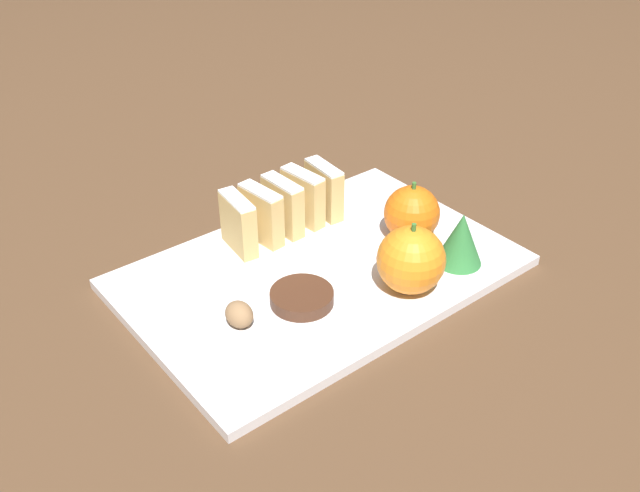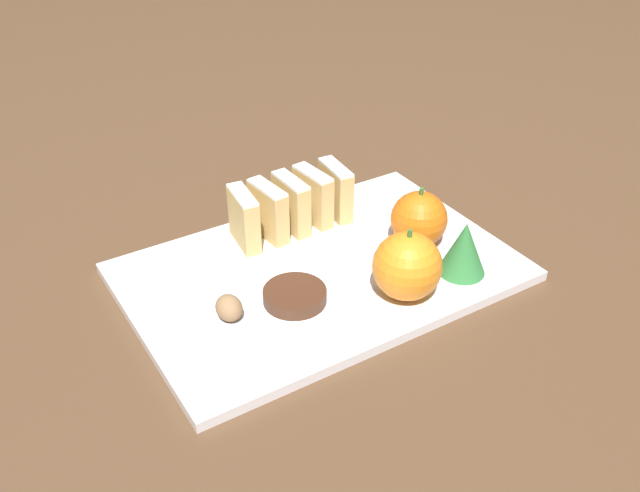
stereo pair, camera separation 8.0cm
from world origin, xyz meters
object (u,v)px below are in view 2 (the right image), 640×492
Objects in this scene: orange_far at (407,266)px; chocolate_cookie at (295,296)px; orange_near at (419,219)px; walnut at (229,308)px.

chocolate_cookie is at bearing -116.13° from orange_far.
orange_near is 2.29× the size of walnut.
orange_far is 0.19m from walnut.
chocolate_cookie is at bearing 81.42° from walnut.
orange_near is at bearing 96.29° from chocolate_cookie.
orange_near is at bearing 92.07° from walnut.
orange_far is at bearing 70.48° from walnut.
orange_near reaches higher than chocolate_cookie.
chocolate_cookie is (0.02, -0.18, -0.03)m from orange_near.
walnut is at bearing -109.52° from orange_far.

